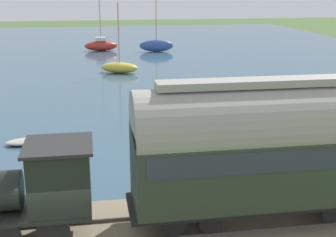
{
  "coord_description": "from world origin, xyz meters",
  "views": [
    {
      "loc": [
        -13.27,
        -1.13,
        8.31
      ],
      "look_at": [
        6.64,
        -4.48,
        2.48
      ],
      "focal_mm": 50.0,
      "sensor_mm": 36.0,
      "label": 1
    }
  ],
  "objects_px": {
    "passenger_coach": "(268,144)",
    "steam_locomotive": "(18,188)",
    "sailboat_red": "(101,45)",
    "sailboat_yellow": "(119,67)",
    "rowboat_mid_harbor": "(28,141)",
    "sailboat_blue": "(156,45)"
  },
  "relations": [
    {
      "from": "passenger_coach",
      "to": "sailboat_blue",
      "type": "xyz_separation_m",
      "value": [
        44.96,
        -2.73,
        -2.43
      ]
    },
    {
      "from": "sailboat_red",
      "to": "sailboat_blue",
      "type": "height_order",
      "value": "sailboat_red"
    },
    {
      "from": "sailboat_red",
      "to": "passenger_coach",
      "type": "bearing_deg",
      "value": -176.95
    },
    {
      "from": "sailboat_yellow",
      "to": "sailboat_blue",
      "type": "distance_m",
      "value": 15.03
    },
    {
      "from": "rowboat_mid_harbor",
      "to": "steam_locomotive",
      "type": "bearing_deg",
      "value": 179.18
    },
    {
      "from": "passenger_coach",
      "to": "sailboat_red",
      "type": "relative_size",
      "value": 1.0
    },
    {
      "from": "sailboat_yellow",
      "to": "sailboat_red",
      "type": "distance_m",
      "value": 16.0
    },
    {
      "from": "steam_locomotive",
      "to": "passenger_coach",
      "type": "height_order",
      "value": "passenger_coach"
    },
    {
      "from": "steam_locomotive",
      "to": "rowboat_mid_harbor",
      "type": "distance_m",
      "value": 11.16
    },
    {
      "from": "steam_locomotive",
      "to": "sailboat_red",
      "type": "height_order",
      "value": "sailboat_red"
    },
    {
      "from": "steam_locomotive",
      "to": "sailboat_yellow",
      "type": "relative_size",
      "value": 0.88
    },
    {
      "from": "sailboat_yellow",
      "to": "sailboat_blue",
      "type": "relative_size",
      "value": 0.72
    },
    {
      "from": "steam_locomotive",
      "to": "sailboat_blue",
      "type": "relative_size",
      "value": 0.64
    },
    {
      "from": "passenger_coach",
      "to": "sailboat_blue",
      "type": "bearing_deg",
      "value": -3.47
    },
    {
      "from": "sailboat_red",
      "to": "rowboat_mid_harbor",
      "type": "xyz_separation_m",
      "value": [
        -36.06,
        4.96,
        -0.57
      ]
    },
    {
      "from": "sailboat_blue",
      "to": "rowboat_mid_harbor",
      "type": "distance_m",
      "value": 36.07
    },
    {
      "from": "sailboat_yellow",
      "to": "sailboat_blue",
      "type": "xyz_separation_m",
      "value": [
        13.94,
        -5.59,
        0.25
      ]
    },
    {
      "from": "passenger_coach",
      "to": "steam_locomotive",
      "type": "bearing_deg",
      "value": 90.0
    },
    {
      "from": "passenger_coach",
      "to": "sailboat_red",
      "type": "bearing_deg",
      "value": 5.05
    },
    {
      "from": "passenger_coach",
      "to": "sailboat_yellow",
      "type": "height_order",
      "value": "sailboat_yellow"
    },
    {
      "from": "sailboat_yellow",
      "to": "rowboat_mid_harbor",
      "type": "bearing_deg",
      "value": -175.03
    },
    {
      "from": "steam_locomotive",
      "to": "rowboat_mid_harbor",
      "type": "relative_size",
      "value": 2.36
    }
  ]
}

